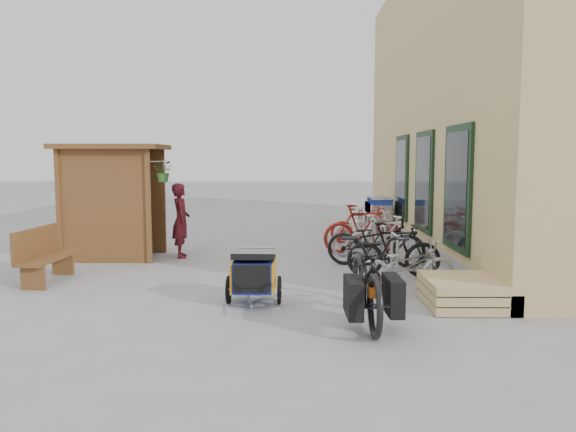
{
  "coord_description": "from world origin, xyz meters",
  "views": [
    {
      "loc": [
        0.58,
        -9.31,
        2.14
      ],
      "look_at": [
        0.5,
        1.5,
        1.0
      ],
      "focal_mm": 35.0,
      "sensor_mm": 36.0,
      "label": 1
    }
  ],
  "objects_px": {
    "pallet_stack": "(461,292)",
    "child_trailer": "(254,273)",
    "bench": "(44,254)",
    "cargo_bike": "(368,276)",
    "kiosk": "(109,185)",
    "person_kiosk": "(181,220)",
    "bike_0": "(406,266)",
    "bike_7": "(360,226)",
    "bike_1": "(394,250)",
    "bike_6": "(367,229)",
    "shopping_carts": "(377,211)",
    "bike_5": "(363,229)",
    "bike_2": "(376,241)",
    "bike_3": "(383,238)",
    "bike_4": "(365,237)"
  },
  "relations": [
    {
      "from": "child_trailer",
      "to": "bike_4",
      "type": "bearing_deg",
      "value": 63.11
    },
    {
      "from": "cargo_bike",
      "to": "bike_3",
      "type": "relative_size",
      "value": 1.41
    },
    {
      "from": "bike_0",
      "to": "bike_4",
      "type": "height_order",
      "value": "bike_0"
    },
    {
      "from": "kiosk",
      "to": "child_trailer",
      "type": "relative_size",
      "value": 1.84
    },
    {
      "from": "cargo_bike",
      "to": "bike_2",
      "type": "height_order",
      "value": "cargo_bike"
    },
    {
      "from": "child_trailer",
      "to": "bike_3",
      "type": "distance_m",
      "value": 4.06
    },
    {
      "from": "bench",
      "to": "bike_0",
      "type": "height_order",
      "value": "bench"
    },
    {
      "from": "bench",
      "to": "cargo_bike",
      "type": "xyz_separation_m",
      "value": [
        5.24,
        -2.26,
        0.12
      ]
    },
    {
      "from": "pallet_stack",
      "to": "child_trailer",
      "type": "height_order",
      "value": "child_trailer"
    },
    {
      "from": "cargo_bike",
      "to": "bike_5",
      "type": "distance_m",
      "value": 5.28
    },
    {
      "from": "bike_7",
      "to": "bike_5",
      "type": "bearing_deg",
      "value": 173.32
    },
    {
      "from": "bike_3",
      "to": "bike_7",
      "type": "xyz_separation_m",
      "value": [
        -0.16,
        2.44,
        -0.05
      ]
    },
    {
      "from": "shopping_carts",
      "to": "child_trailer",
      "type": "xyz_separation_m",
      "value": [
        -2.98,
        -7.8,
        -0.16
      ]
    },
    {
      "from": "kiosk",
      "to": "bike_4",
      "type": "xyz_separation_m",
      "value": [
        5.44,
        0.31,
        -1.15
      ]
    },
    {
      "from": "cargo_bike",
      "to": "bike_0",
      "type": "bearing_deg",
      "value": 61.25
    },
    {
      "from": "pallet_stack",
      "to": "shopping_carts",
      "type": "distance_m",
      "value": 7.97
    },
    {
      "from": "shopping_carts",
      "to": "bike_6",
      "type": "distance_m",
      "value": 2.66
    },
    {
      "from": "bench",
      "to": "bike_6",
      "type": "relative_size",
      "value": 0.92
    },
    {
      "from": "bench",
      "to": "person_kiosk",
      "type": "distance_m",
      "value": 3.08
    },
    {
      "from": "bike_7",
      "to": "bike_0",
      "type": "bearing_deg",
      "value": 179.17
    },
    {
      "from": "bench",
      "to": "child_trailer",
      "type": "height_order",
      "value": "bench"
    },
    {
      "from": "bench",
      "to": "bike_2",
      "type": "bearing_deg",
      "value": 17.57
    },
    {
      "from": "kiosk",
      "to": "bike_1",
      "type": "height_order",
      "value": "kiosk"
    },
    {
      "from": "pallet_stack",
      "to": "child_trailer",
      "type": "relative_size",
      "value": 0.88
    },
    {
      "from": "kiosk",
      "to": "person_kiosk",
      "type": "distance_m",
      "value": 1.67
    },
    {
      "from": "bike_2",
      "to": "cargo_bike",
      "type": "bearing_deg",
      "value": -176.21
    },
    {
      "from": "cargo_bike",
      "to": "bike_0",
      "type": "relative_size",
      "value": 1.43
    },
    {
      "from": "kiosk",
      "to": "person_kiosk",
      "type": "bearing_deg",
      "value": 2.88
    },
    {
      "from": "bike_6",
      "to": "shopping_carts",
      "type": "bearing_deg",
      "value": -21.03
    },
    {
      "from": "bench",
      "to": "bike_4",
      "type": "relative_size",
      "value": 0.99
    },
    {
      "from": "bike_0",
      "to": "bike_4",
      "type": "bearing_deg",
      "value": -5.7
    },
    {
      "from": "pallet_stack",
      "to": "bike_0",
      "type": "bearing_deg",
      "value": 125.56
    },
    {
      "from": "bike_1",
      "to": "bike_3",
      "type": "bearing_deg",
      "value": 0.82
    },
    {
      "from": "bike_3",
      "to": "bike_5",
      "type": "distance_m",
      "value": 1.12
    },
    {
      "from": "pallet_stack",
      "to": "bike_6",
      "type": "xyz_separation_m",
      "value": [
        -0.62,
        5.38,
        0.22
      ]
    },
    {
      "from": "bike_1",
      "to": "bench",
      "type": "bearing_deg",
      "value": 96.19
    },
    {
      "from": "cargo_bike",
      "to": "person_kiosk",
      "type": "distance_m",
      "value": 5.75
    },
    {
      "from": "bike_0",
      "to": "bike_2",
      "type": "height_order",
      "value": "bike_2"
    },
    {
      "from": "child_trailer",
      "to": "bike_2",
      "type": "distance_m",
      "value": 3.58
    },
    {
      "from": "child_trailer",
      "to": "person_kiosk",
      "type": "bearing_deg",
      "value": 116.75
    },
    {
      "from": "person_kiosk",
      "to": "bike_3",
      "type": "xyz_separation_m",
      "value": [
        4.22,
        -0.52,
        -0.3
      ]
    },
    {
      "from": "kiosk",
      "to": "bike_0",
      "type": "height_order",
      "value": "kiosk"
    },
    {
      "from": "pallet_stack",
      "to": "child_trailer",
      "type": "distance_m",
      "value": 2.99
    },
    {
      "from": "person_kiosk",
      "to": "kiosk",
      "type": "bearing_deg",
      "value": 79.69
    },
    {
      "from": "shopping_carts",
      "to": "pallet_stack",
      "type": "bearing_deg",
      "value": -90.0
    },
    {
      "from": "shopping_carts",
      "to": "bike_3",
      "type": "height_order",
      "value": "shopping_carts"
    },
    {
      "from": "bike_0",
      "to": "bike_7",
      "type": "bearing_deg",
      "value": -8.17
    },
    {
      "from": "bike_0",
      "to": "bike_6",
      "type": "distance_m",
      "value": 4.54
    },
    {
      "from": "pallet_stack",
      "to": "cargo_bike",
      "type": "distance_m",
      "value": 1.65
    },
    {
      "from": "person_kiosk",
      "to": "bike_6",
      "type": "relative_size",
      "value": 0.96
    }
  ]
}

